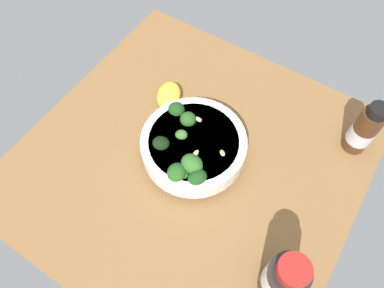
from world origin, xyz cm
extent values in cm
cube|color=brown|center=(0.00, 0.00, -1.58)|extent=(67.66, 67.66, 3.17)
cylinder|color=white|center=(-0.93, -0.40, 0.74)|extent=(11.76, 11.76, 1.48)
cylinder|color=white|center=(-0.93, -0.40, 3.70)|extent=(21.38, 21.38, 4.44)
cylinder|color=silver|center=(-0.93, -0.40, 5.52)|extent=(18.14, 18.14, 0.80)
cylinder|color=#3C7A32|center=(6.47, 2.64, 3.84)|extent=(1.28, 1.10, 1.16)
ellipsoid|color=#23511C|center=(6.47, 2.64, 5.05)|extent=(3.61, 3.55, 3.00)
cylinder|color=#3C7A32|center=(-4.38, -3.54, 4.33)|extent=(2.14, 1.87, 1.94)
ellipsoid|color=#23511C|center=(-4.38, -3.54, 6.18)|extent=(5.58, 4.92, 4.82)
cylinder|color=#4A8F3C|center=(-0.63, -2.75, 4.65)|extent=(0.97, 0.97, 0.97)
ellipsoid|color=#386B2B|center=(-0.63, -2.75, 5.86)|extent=(2.88, 3.61, 2.98)
cylinder|color=#2F662B|center=(6.73, 1.11, 4.08)|extent=(1.95, 2.05, 1.53)
ellipsoid|color=#23511C|center=(6.73, 1.11, 5.75)|extent=(6.01, 5.61, 5.39)
cylinder|color=#3C7A32|center=(3.09, -5.05, 4.18)|extent=(1.43, 1.39, 1.43)
ellipsoid|color=black|center=(3.09, -5.05, 5.65)|extent=(5.19, 5.07, 4.01)
cylinder|color=#589D47|center=(3.90, 2.69, 4.20)|extent=(2.16, 2.13, 1.76)
ellipsoid|color=#2D6023|center=(3.90, 2.69, 6.27)|extent=(5.00, 5.27, 4.93)
cylinder|color=#589D47|center=(-5.30, -7.05, 3.81)|extent=(1.79, 1.99, 1.77)
ellipsoid|color=#194216|center=(-5.30, -7.05, 5.65)|extent=(4.09, 4.27, 4.51)
cylinder|color=#2F662B|center=(5.49, 4.90, 3.90)|extent=(1.88, 1.68, 1.43)
ellipsoid|color=#194216|center=(5.49, 4.90, 5.52)|extent=(5.04, 5.62, 4.97)
ellipsoid|color=#DBBC84|center=(2.01, 2.28, 7.11)|extent=(1.86, 1.14, 0.61)
ellipsoid|color=#DBBC84|center=(-5.61, -1.69, 6.02)|extent=(1.39, 1.97, 1.00)
ellipsoid|color=#DBBC84|center=(-0.88, 6.52, 7.10)|extent=(1.99, 1.84, 1.13)
ellipsoid|color=yellow|center=(-9.94, -12.46, 1.90)|extent=(9.02, 7.71, 3.80)
cylinder|color=#472814|center=(-21.37, 27.63, 5.78)|extent=(4.90, 4.90, 11.56)
cylinder|color=black|center=(-21.37, 27.63, 12.55)|extent=(3.77, 3.77, 1.99)
cylinder|color=silver|center=(-21.37, 27.63, 4.66)|extent=(5.00, 5.00, 3.89)
cylinder|color=black|center=(13.45, 26.21, 6.02)|extent=(6.36, 6.36, 12.05)
cylinder|color=maroon|center=(13.45, 26.21, 13.20)|extent=(5.09, 5.09, 2.30)
cylinder|color=silver|center=(13.45, 26.21, 6.38)|extent=(6.49, 6.49, 4.83)
camera|label=1|loc=(30.00, 19.44, 66.78)|focal=33.52mm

